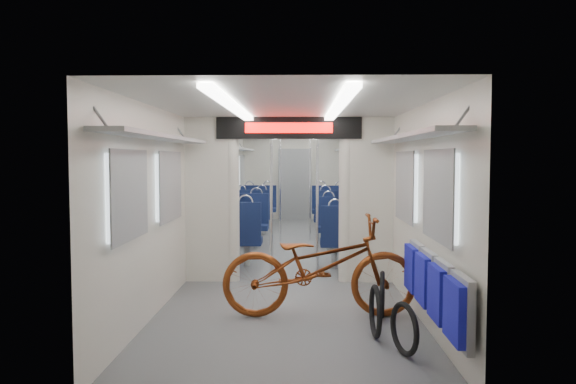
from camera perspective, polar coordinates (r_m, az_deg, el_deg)
The scene contains 14 objects.
carriage at distance 9.59m, azimuth 0.31°, elevation 2.07°, with size 12.00×12.02×2.31m.
bicycle at distance 6.18m, azimuth 3.23°, elevation -7.53°, with size 0.74×2.12×1.11m, color maroon.
flip_bench at distance 5.29m, azimuth 14.49°, elevation -9.25°, with size 0.12×2.13×0.55m.
bike_hoop_a at distance 5.17m, azimuth 11.73°, elevation -13.72°, with size 0.48×0.48×0.05m, color black.
bike_hoop_b at distance 5.59m, azimuth 8.86°, elevation -12.14°, with size 0.52×0.52×0.05m, color black.
bike_hoop_c at distance 6.28m, azimuth 9.55°, elevation -10.45°, with size 0.51×0.51×0.05m, color black.
seat_bay_near_left at distance 9.99m, azimuth -5.05°, elevation -3.25°, with size 0.95×2.28×1.16m.
seat_bay_near_right at distance 9.76m, azimuth 5.82°, elevation -3.54°, with size 0.92×2.11×1.11m.
seat_bay_far_left at distance 13.67m, azimuth -3.35°, elevation -1.47°, with size 0.94×2.21×1.14m.
seat_bay_far_right at distance 13.22m, azimuth 4.61°, elevation -1.61°, with size 0.95×2.27×1.16m.
stanchion_near_left at distance 8.31m, azimuth -1.71°, elevation -0.58°, with size 0.04×0.04×2.30m, color silver.
stanchion_near_right at distance 8.49m, azimuth 2.98°, elevation -0.49°, with size 0.04×0.04×2.30m, color silver.
stanchion_far_left at distance 11.60m, azimuth -0.78°, elevation 0.57°, with size 0.04×0.04×2.30m, color silver.
stanchion_far_right at distance 11.77m, azimuth 2.27°, elevation 0.61°, with size 0.04×0.04×2.30m, color silver.
Camera 1 is at (0.15, -9.86, 1.73)m, focal length 35.00 mm.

